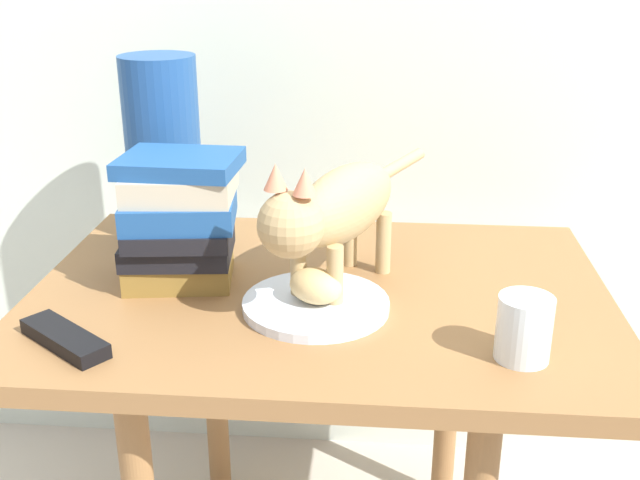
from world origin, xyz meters
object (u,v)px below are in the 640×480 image
Objects in this scene: plate at (316,305)px; candle_jar at (524,332)px; book_stack at (180,219)px; bread_roll at (312,286)px; side_table at (320,332)px; tv_remote at (65,338)px; green_vase at (163,149)px; cat at (335,209)px.

candle_jar reaches higher than plate.
bread_roll is at bearing -22.68° from book_stack.
bread_roll is at bearing -136.38° from plate.
book_stack is at bearing 176.43° from side_table.
candle_jar reaches higher than tv_remote.
candle_jar is (0.56, -0.39, -0.12)m from green_vase.
book_stack is 1.34× the size of tv_remote.
tv_remote is (-0.32, -0.13, 0.00)m from plate.
green_vase is at bearing 136.59° from plate.
green_vase is 0.70m from candle_jar.
green_vase is 0.44m from tv_remote.
tv_remote is (-0.03, -0.41, -0.15)m from green_vase.
candle_jar is (0.49, -0.20, -0.06)m from book_stack.
plate is 0.67× the size of green_vase.
book_stack reaches higher than bread_roll.
book_stack is at bearing 174.43° from cat.
bread_roll is at bearing -113.62° from cat.
book_stack is 0.63× the size of green_vase.
plate is (0.00, -0.07, 0.08)m from side_table.
green_vase reaches higher than plate.
cat is at bearing -34.67° from green_vase.
cat is at bearing -5.57° from book_stack.
cat reaches higher than plate.
green_vase is at bearing 122.95° from tv_remote.
candle_jar is (0.25, -0.17, -0.09)m from cat.
cat reaches higher than book_stack.
candle_jar is at bearing -34.86° from cat.
bread_roll is at bearing 58.94° from tv_remote.
side_table is at bearing 90.73° from plate.
bread_roll is (-0.00, -0.07, 0.11)m from side_table.
book_stack is (-0.24, 0.02, -0.03)m from cat.
tv_remote is (-0.31, -0.13, -0.03)m from bread_roll.
side_table is 0.14m from bread_roll.
bread_roll is 0.30m from candle_jar.
cat is 1.39× the size of green_vase.
green_vase is at bearing 145.25° from candle_jar.
plate is at bearing -20.84° from book_stack.
cat reaches higher than side_table.
book_stack is at bearing 157.99° from candle_jar.
plate is 0.14m from cat.
candle_jar is (0.28, -0.11, -0.00)m from bread_roll.
book_stack reaches higher than tv_remote.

